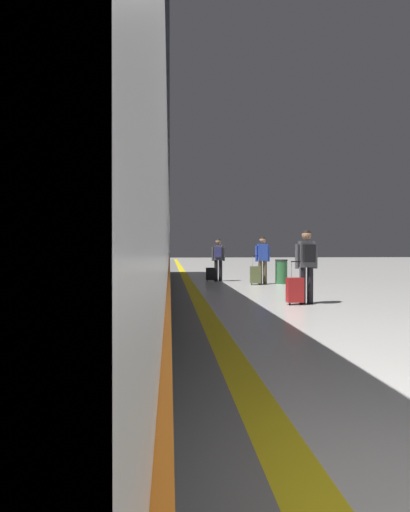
% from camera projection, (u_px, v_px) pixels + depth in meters
% --- Properties ---
extents(safety_line_strip, '(0.36, 80.00, 0.01)m').
position_uv_depth(safety_line_strip, '(197.00, 297.00, 10.80)').
color(safety_line_strip, yellow).
rests_on(safety_line_strip, ground).
extents(tactile_edge_band, '(0.70, 80.00, 0.01)m').
position_uv_depth(tactile_edge_band, '(183.00, 297.00, 10.77)').
color(tactile_edge_band, slate).
rests_on(tactile_edge_band, ground).
extents(high_speed_train, '(2.94, 29.05, 4.97)m').
position_uv_depth(high_speed_train, '(95.00, 189.00, 7.84)').
color(high_speed_train, '#38383D').
rests_on(high_speed_train, ground).
extents(passenger_near, '(0.55, 0.23, 1.76)m').
position_uv_depth(passenger_near, '(263.00, 257.00, 14.67)').
color(passenger_near, brown).
rests_on(passenger_near, ground).
extents(suitcase_near, '(0.40, 0.26, 1.07)m').
position_uv_depth(suitcase_near, '(255.00, 275.00, 14.43)').
color(suitcase_near, '#596038').
rests_on(suitcase_near, ground).
extents(passenger_mid, '(0.55, 0.35, 1.76)m').
position_uv_depth(passenger_mid, '(307.00, 260.00, 9.38)').
color(passenger_mid, black).
rests_on(passenger_mid, ground).
extents(suitcase_mid, '(0.38, 0.24, 1.02)m').
position_uv_depth(suitcase_mid, '(295.00, 290.00, 9.26)').
color(suitcase_mid, '#A51E1E').
rests_on(suitcase_mid, ground).
extents(passenger_far, '(0.53, 0.38, 1.73)m').
position_uv_depth(passenger_far, '(218.00, 256.00, 16.03)').
color(passenger_far, black).
rests_on(passenger_far, ground).
extents(suitcase_far, '(0.38, 0.24, 0.56)m').
position_uv_depth(suitcase_far, '(211.00, 274.00, 15.89)').
color(suitcase_far, black).
rests_on(suitcase_far, ground).
extents(waste_bin, '(0.46, 0.46, 0.91)m').
position_uv_depth(waste_bin, '(281.00, 272.00, 14.88)').
color(waste_bin, '#2D6638').
rests_on(waste_bin, ground).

